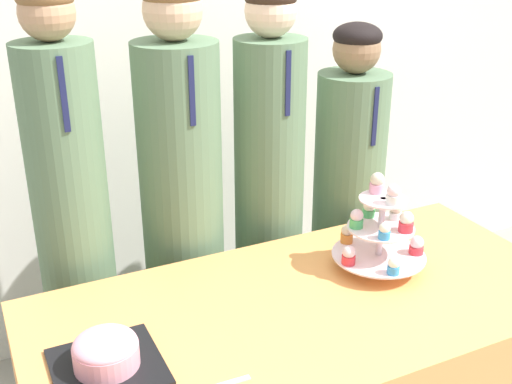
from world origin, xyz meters
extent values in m
cube|color=silver|center=(0.00, 1.58, 1.35)|extent=(9.00, 0.06, 2.70)
cube|color=black|center=(-0.61, 0.35, 0.74)|extent=(0.27, 0.27, 0.01)
cylinder|color=pink|center=(-0.61, 0.35, 0.78)|extent=(0.17, 0.17, 0.06)
ellipsoid|color=pink|center=(-0.61, 0.35, 0.81)|extent=(0.16, 0.16, 0.06)
cylinder|color=silver|center=(0.30, 0.47, 0.86)|extent=(0.02, 0.02, 0.25)
cylinder|color=silver|center=(0.30, 0.47, 0.79)|extent=(0.30, 0.30, 0.01)
cylinder|color=silver|center=(0.30, 0.47, 0.88)|extent=(0.21, 0.21, 0.01)
cylinder|color=silver|center=(0.30, 0.47, 0.98)|extent=(0.15, 0.15, 0.01)
cylinder|color=#3893DB|center=(0.27, 0.35, 0.80)|extent=(0.04, 0.04, 0.03)
sphere|color=white|center=(0.27, 0.35, 0.83)|extent=(0.04, 0.04, 0.04)
cylinder|color=#E5333D|center=(0.41, 0.42, 0.80)|extent=(0.05, 0.05, 0.03)
sphere|color=silver|center=(0.41, 0.42, 0.83)|extent=(0.04, 0.04, 0.04)
cylinder|color=orange|center=(0.40, 0.55, 0.80)|extent=(0.04, 0.04, 0.02)
sphere|color=white|center=(0.40, 0.55, 0.83)|extent=(0.04, 0.04, 0.04)
cylinder|color=orange|center=(0.25, 0.58, 0.81)|extent=(0.04, 0.04, 0.03)
sphere|color=beige|center=(0.25, 0.58, 0.83)|extent=(0.04, 0.04, 0.04)
cylinder|color=#E5333D|center=(0.18, 0.46, 0.80)|extent=(0.04, 0.04, 0.03)
sphere|color=silver|center=(0.18, 0.46, 0.83)|extent=(0.04, 0.04, 0.04)
cylinder|color=#4CB766|center=(0.31, 0.55, 0.90)|extent=(0.04, 0.04, 0.03)
sphere|color=#F4E5C6|center=(0.31, 0.55, 0.92)|extent=(0.04, 0.04, 0.04)
cylinder|color=#4CB766|center=(0.23, 0.50, 0.90)|extent=(0.04, 0.04, 0.03)
sphere|color=silver|center=(0.23, 0.50, 0.93)|extent=(0.04, 0.04, 0.04)
cylinder|color=#3893DB|center=(0.26, 0.40, 0.90)|extent=(0.04, 0.04, 0.03)
sphere|color=white|center=(0.26, 0.40, 0.92)|extent=(0.03, 0.03, 0.03)
cylinder|color=#E5333D|center=(0.35, 0.41, 0.90)|extent=(0.05, 0.05, 0.03)
sphere|color=white|center=(0.35, 0.41, 0.93)|extent=(0.04, 0.04, 0.04)
cylinder|color=white|center=(0.38, 0.50, 0.90)|extent=(0.04, 0.04, 0.02)
sphere|color=beige|center=(0.38, 0.50, 0.92)|extent=(0.04, 0.04, 0.04)
cylinder|color=white|center=(0.30, 0.42, 1.00)|extent=(0.04, 0.04, 0.03)
sphere|color=silver|center=(0.30, 0.42, 1.03)|extent=(0.04, 0.04, 0.04)
cylinder|color=pink|center=(0.31, 0.51, 1.00)|extent=(0.05, 0.05, 0.03)
sphere|color=beige|center=(0.31, 0.51, 1.03)|extent=(0.04, 0.04, 0.04)
cylinder|color=#567556|center=(-0.56, 0.98, 0.73)|extent=(0.25, 0.25, 1.45)
sphere|color=tan|center=(-0.56, 0.98, 1.53)|extent=(0.17, 0.17, 0.17)
cube|color=#191E47|center=(-0.56, 0.85, 1.32)|extent=(0.02, 0.01, 0.22)
cylinder|color=#567556|center=(-0.18, 0.98, 0.71)|extent=(0.29, 0.29, 1.42)
sphere|color=#D6AD89|center=(-0.18, 0.98, 1.52)|extent=(0.19, 0.19, 0.19)
cube|color=#191E47|center=(-0.18, 0.83, 1.29)|extent=(0.02, 0.01, 0.22)
cylinder|color=#567556|center=(0.16, 0.98, 0.70)|extent=(0.26, 0.26, 1.41)
sphere|color=beige|center=(0.16, 0.98, 1.50)|extent=(0.18, 0.18, 0.18)
cube|color=#191E47|center=(0.16, 0.85, 1.28)|extent=(0.02, 0.01, 0.22)
cylinder|color=#567556|center=(0.52, 0.98, 0.63)|extent=(0.28, 0.28, 1.25)
sphere|color=#8E6B4C|center=(0.52, 0.98, 1.34)|extent=(0.18, 0.18, 0.18)
ellipsoid|color=black|center=(0.52, 0.98, 1.39)|extent=(0.18, 0.18, 0.10)
cube|color=#191E47|center=(0.52, 0.83, 1.12)|extent=(0.02, 0.01, 0.22)
camera|label=1|loc=(-0.85, -1.00, 1.79)|focal=45.00mm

